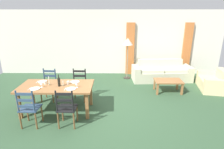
{
  "coord_description": "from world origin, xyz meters",
  "views": [
    {
      "loc": [
        0.21,
        -4.61,
        2.54
      ],
      "look_at": [
        0.15,
        0.79,
        0.75
      ],
      "focal_mm": 29.5,
      "sensor_mm": 36.0,
      "label": 1
    }
  ],
  "objects_px": {
    "dining_chair_far_right": "(79,85)",
    "coffee_cup_primary": "(68,83)",
    "wine_bottle": "(59,82)",
    "standing_lamp": "(128,44)",
    "dining_chair_near_left": "(29,108)",
    "couch": "(161,73)",
    "armchair_upholstered": "(214,83)",
    "coffee_table": "(168,82)",
    "wine_glass_near_left": "(41,83)",
    "dining_chair_far_left": "(49,85)",
    "dining_table": "(56,88)",
    "coffee_cup_secondary": "(45,82)",
    "wine_glass_near_right": "(77,83)",
    "dining_chair_near_right": "(67,108)"
  },
  "relations": [
    {
      "from": "coffee_cup_primary",
      "to": "coffee_cup_secondary",
      "type": "bearing_deg",
      "value": 179.75
    },
    {
      "from": "wine_bottle",
      "to": "wine_glass_near_left",
      "type": "height_order",
      "value": "wine_bottle"
    },
    {
      "from": "dining_table",
      "to": "standing_lamp",
      "type": "xyz_separation_m",
      "value": [
        2.05,
        2.72,
        0.75
      ]
    },
    {
      "from": "wine_glass_near_right",
      "to": "dining_table",
      "type": "bearing_deg",
      "value": 165.97
    },
    {
      "from": "couch",
      "to": "armchair_upholstered",
      "type": "xyz_separation_m",
      "value": [
        1.62,
        -0.98,
        -0.04
      ]
    },
    {
      "from": "wine_bottle",
      "to": "standing_lamp",
      "type": "bearing_deg",
      "value": 54.76
    },
    {
      "from": "coffee_table",
      "to": "dining_chair_near_left",
      "type": "bearing_deg",
      "value": -151.49
    },
    {
      "from": "dining_chair_near_right",
      "to": "wine_glass_near_left",
      "type": "relative_size",
      "value": 5.96
    },
    {
      "from": "dining_chair_far_right",
      "to": "coffee_cup_primary",
      "type": "relative_size",
      "value": 10.67
    },
    {
      "from": "couch",
      "to": "coffee_cup_secondary",
      "type": "bearing_deg",
      "value": -146.63
    },
    {
      "from": "dining_table",
      "to": "dining_chair_far_left",
      "type": "distance_m",
      "value": 0.87
    },
    {
      "from": "dining_chair_far_left",
      "to": "coffee_cup_secondary",
      "type": "xyz_separation_m",
      "value": [
        0.14,
        -0.62,
        0.32
      ]
    },
    {
      "from": "dining_table",
      "to": "coffee_cup_primary",
      "type": "bearing_deg",
      "value": 16.81
    },
    {
      "from": "wine_bottle",
      "to": "couch",
      "type": "distance_m",
      "value": 4.23
    },
    {
      "from": "wine_bottle",
      "to": "coffee_cup_primary",
      "type": "distance_m",
      "value": 0.25
    },
    {
      "from": "dining_chair_near_right",
      "to": "coffee_table",
      "type": "distance_m",
      "value": 3.56
    },
    {
      "from": "couch",
      "to": "wine_glass_near_left",
      "type": "bearing_deg",
      "value": -144.33
    },
    {
      "from": "dining_chair_near_right",
      "to": "armchair_upholstered",
      "type": "relative_size",
      "value": 0.74
    },
    {
      "from": "wine_glass_near_left",
      "to": "wine_glass_near_right",
      "type": "distance_m",
      "value": 0.9
    },
    {
      "from": "couch",
      "to": "standing_lamp",
      "type": "height_order",
      "value": "standing_lamp"
    },
    {
      "from": "couch",
      "to": "coffee_table",
      "type": "height_order",
      "value": "couch"
    },
    {
      "from": "dining_table",
      "to": "standing_lamp",
      "type": "bearing_deg",
      "value": 52.95
    },
    {
      "from": "dining_chair_near_left",
      "to": "dining_chair_far_right",
      "type": "bearing_deg",
      "value": 58.24
    },
    {
      "from": "dining_chair_far_left",
      "to": "coffee_cup_primary",
      "type": "height_order",
      "value": "dining_chair_far_left"
    },
    {
      "from": "standing_lamp",
      "to": "dining_table",
      "type": "bearing_deg",
      "value": -127.05
    },
    {
      "from": "armchair_upholstered",
      "to": "wine_glass_near_left",
      "type": "bearing_deg",
      "value": -162.39
    },
    {
      "from": "wine_bottle",
      "to": "coffee_cup_secondary",
      "type": "relative_size",
      "value": 3.51
    },
    {
      "from": "coffee_table",
      "to": "standing_lamp",
      "type": "height_order",
      "value": "standing_lamp"
    },
    {
      "from": "dining_chair_far_left",
      "to": "wine_glass_near_left",
      "type": "xyz_separation_m",
      "value": [
        0.13,
        -0.85,
        0.38
      ]
    },
    {
      "from": "wine_glass_near_right",
      "to": "coffee_cup_primary",
      "type": "xyz_separation_m",
      "value": [
        -0.28,
        0.23,
        -0.07
      ]
    },
    {
      "from": "dining_chair_near_left",
      "to": "dining_chair_near_right",
      "type": "bearing_deg",
      "value": 0.75
    },
    {
      "from": "dining_chair_near_left",
      "to": "armchair_upholstered",
      "type": "xyz_separation_m",
      "value": [
        5.45,
        2.29,
        -0.23
      ]
    },
    {
      "from": "dining_chair_far_right",
      "to": "dining_chair_near_left",
      "type": "bearing_deg",
      "value": -121.76
    },
    {
      "from": "dining_chair_near_right",
      "to": "wine_bottle",
      "type": "xyz_separation_m",
      "value": [
        -0.33,
        0.67,
        0.39
      ]
    },
    {
      "from": "dining_table",
      "to": "armchair_upholstered",
      "type": "xyz_separation_m",
      "value": [
        5.02,
        1.56,
        -0.41
      ]
    },
    {
      "from": "wine_bottle",
      "to": "coffee_cup_primary",
      "type": "bearing_deg",
      "value": 34.65
    },
    {
      "from": "dining_chair_far_right",
      "to": "coffee_table",
      "type": "distance_m",
      "value": 2.94
    },
    {
      "from": "wine_bottle",
      "to": "armchair_upholstered",
      "type": "bearing_deg",
      "value": 18.05
    },
    {
      "from": "dining_chair_far_left",
      "to": "coffee_cup_primary",
      "type": "xyz_separation_m",
      "value": [
        0.75,
        -0.63,
        0.32
      ]
    },
    {
      "from": "dining_table",
      "to": "dining_chair_near_right",
      "type": "xyz_separation_m",
      "value": [
        0.43,
        -0.72,
        -0.19
      ]
    },
    {
      "from": "standing_lamp",
      "to": "wine_bottle",
      "type": "bearing_deg",
      "value": -125.24
    },
    {
      "from": "dining_chair_near_left",
      "to": "standing_lamp",
      "type": "height_order",
      "value": "standing_lamp"
    },
    {
      "from": "dining_table",
      "to": "coffee_table",
      "type": "relative_size",
      "value": 2.11
    },
    {
      "from": "dining_chair_near_left",
      "to": "couch",
      "type": "height_order",
      "value": "dining_chair_near_left"
    },
    {
      "from": "wine_bottle",
      "to": "armchair_upholstered",
      "type": "distance_m",
      "value": 5.21
    },
    {
      "from": "dining_table",
      "to": "coffee_table",
      "type": "bearing_deg",
      "value": 21.56
    },
    {
      "from": "dining_chair_near_left",
      "to": "dining_table",
      "type": "bearing_deg",
      "value": 59.44
    },
    {
      "from": "coffee_table",
      "to": "dining_chair_far_left",
      "type": "bearing_deg",
      "value": -170.93
    },
    {
      "from": "wine_glass_near_left",
      "to": "coffee_cup_secondary",
      "type": "bearing_deg",
      "value": 86.14
    },
    {
      "from": "couch",
      "to": "dining_chair_far_right",
      "type": "bearing_deg",
      "value": -148.2
    }
  ]
}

